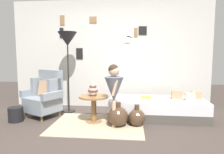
% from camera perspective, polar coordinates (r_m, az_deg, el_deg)
% --- Properties ---
extents(ground_plane, '(12.00, 12.00, 0.00)m').
position_cam_1_polar(ground_plane, '(3.34, -4.38, -16.48)').
color(ground_plane, '#423833').
extents(gallery_wall, '(4.80, 0.12, 2.60)m').
position_cam_1_polar(gallery_wall, '(5.01, -0.57, 6.44)').
color(gallery_wall, beige).
rests_on(gallery_wall, ground).
extents(rug, '(1.67, 1.26, 0.01)m').
position_cam_1_polar(rug, '(3.87, -4.03, -13.15)').
color(rug, tan).
rests_on(rug, ground).
extents(armchair, '(0.90, 0.81, 0.97)m').
position_cam_1_polar(armchair, '(4.49, -18.29, -4.96)').
color(armchair, olive).
rests_on(armchair, ground).
extents(daybed, '(1.91, 0.82, 0.40)m').
position_cam_1_polar(daybed, '(4.27, 12.51, -8.65)').
color(daybed, '#4C4742').
rests_on(daybed, ground).
extents(pillow_head, '(0.19, 0.14, 0.15)m').
position_cam_1_polar(pillow_head, '(4.41, 22.57, -4.84)').
color(pillow_head, tan).
rests_on(pillow_head, daybed).
extents(pillow_mid, '(0.18, 0.13, 0.15)m').
position_cam_1_polar(pillow_mid, '(4.26, 21.08, -5.20)').
color(pillow_mid, beige).
rests_on(pillow_mid, daybed).
extents(pillow_back, '(0.21, 0.13, 0.17)m').
position_cam_1_polar(pillow_back, '(4.31, 17.73, -4.78)').
color(pillow_back, tan).
rests_on(pillow_back, daybed).
extents(side_table, '(0.56, 0.56, 0.51)m').
position_cam_1_polar(side_table, '(3.92, -5.15, -7.35)').
color(side_table, olive).
rests_on(side_table, ground).
extents(vase_striped, '(0.19, 0.19, 0.25)m').
position_cam_1_polar(vase_striped, '(3.89, -5.38, -3.79)').
color(vase_striped, brown).
rests_on(vase_striped, side_table).
extents(floor_lamp, '(0.43, 0.43, 1.79)m').
position_cam_1_polar(floor_lamp, '(4.64, -12.39, 9.62)').
color(floor_lamp, black).
rests_on(floor_lamp, ground).
extents(person_child, '(0.34, 0.34, 1.13)m').
position_cam_1_polar(person_child, '(3.60, 0.56, -2.87)').
color(person_child, '#D8AD8E').
rests_on(person_child, ground).
extents(book_on_daybed, '(0.23, 0.17, 0.03)m').
position_cam_1_polar(book_on_daybed, '(4.26, 9.52, -5.66)').
color(book_on_daybed, olive).
rests_on(book_on_daybed, daybed).
extents(demijohn_near, '(0.37, 0.37, 0.45)m').
position_cam_1_polar(demijohn_near, '(3.73, 1.67, -10.95)').
color(demijohn_near, '#473323').
rests_on(demijohn_near, ground).
extents(demijohn_far, '(0.31, 0.31, 0.39)m').
position_cam_1_polar(demijohn_far, '(3.79, 6.97, -11.17)').
color(demijohn_far, '#473323').
rests_on(demijohn_far, ground).
extents(magazine_basket, '(0.28, 0.28, 0.28)m').
position_cam_1_polar(magazine_basket, '(4.42, -25.41, -9.44)').
color(magazine_basket, black).
rests_on(magazine_basket, ground).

